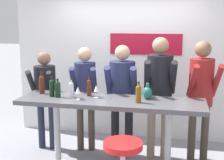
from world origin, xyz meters
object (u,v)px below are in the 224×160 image
object	(u,v)px
person_center	(159,85)
wine_bottle_2	(42,84)
tasting_table	(110,110)
person_center_right	(201,88)
wine_bottle_4	(58,89)
wine_glass_0	(96,89)
person_far_left	(45,90)
wine_glass_1	(78,91)
wine_bottle_5	(138,93)
wine_bottle_1	(89,87)
person_center_left	(122,89)
decorative_vase	(147,93)
person_left	(85,87)
wine_bottle_0	(52,87)
wine_bottle_3	(71,89)

from	to	relation	value
person_center	wine_bottle_2	xyz separation A→B (m)	(-1.66, -0.47, 0.04)
tasting_table	person_center_right	xyz separation A→B (m)	(1.22, 0.63, 0.23)
tasting_table	wine_bottle_4	size ratio (longest dim) A/B	9.64
tasting_table	wine_glass_0	world-z (taller)	wine_glass_0
person_far_left	person_center	world-z (taller)	person_center
wine_bottle_2	wine_glass_1	xyz separation A→B (m)	(0.62, -0.22, -0.02)
tasting_table	wine_bottle_2	xyz separation A→B (m)	(-1.05, 0.13, 0.29)
wine_bottle_2	wine_bottle_5	world-z (taller)	wine_bottle_2
person_center	wine_bottle_2	bearing A→B (deg)	-169.37
tasting_table	person_far_left	bearing A→B (deg)	154.19
person_center_right	wine_bottle_5	size ratio (longest dim) A/B	6.54
person_center_right	wine_bottle_2	world-z (taller)	person_center_right
wine_bottle_1	wine_bottle_5	distance (m)	0.75
person_center_left	wine_glass_0	world-z (taller)	person_center_left
person_center_right	person_center_left	bearing A→B (deg)	170.63
wine_glass_0	decorative_vase	xyz separation A→B (m)	(0.70, 0.08, -0.04)
person_far_left	wine_bottle_2	distance (m)	0.52
wine_bottle_4	person_center	bearing A→B (deg)	24.55
tasting_table	wine_bottle_1	distance (m)	0.46
person_center_left	person_center_right	size ratio (longest dim) A/B	0.96
tasting_table	decorative_vase	distance (m)	0.55
person_center	wine_glass_1	bearing A→B (deg)	-151.74
wine_bottle_4	decorative_vase	size ratio (longest dim) A/B	1.19
person_center_left	person_center	xyz separation A→B (m)	(0.56, 0.02, 0.08)
person_center_left	wine_bottle_4	size ratio (longest dim) A/B	6.63
wine_bottle_4	wine_glass_1	world-z (taller)	wine_bottle_4
person_left	wine_bottle_1	size ratio (longest dim) A/B	5.87
person_left	wine_bottle_0	size ratio (longest dim) A/B	5.87
wine_bottle_4	wine_bottle_5	bearing A→B (deg)	-2.72
person_left	person_center_left	xyz separation A→B (m)	(0.60, -0.06, 0.02)
person_center_left	wine_glass_0	bearing A→B (deg)	-121.72
wine_bottle_0	wine_glass_0	distance (m)	0.63
wine_bottle_0	decorative_vase	xyz separation A→B (m)	(1.32, 0.14, -0.04)
tasting_table	wine_bottle_4	xyz separation A→B (m)	(-0.74, -0.02, 0.27)
wine_bottle_2	wine_bottle_0	bearing A→B (deg)	-32.78
wine_bottle_0	decorative_vase	distance (m)	1.33
person_center_right	wine_bottle_3	size ratio (longest dim) A/B	6.85
tasting_table	wine_bottle_3	distance (m)	0.61
wine_bottle_3	decorative_vase	distance (m)	1.04
person_center_left	wine_bottle_5	size ratio (longest dim) A/B	6.28
person_center	person_center_right	size ratio (longest dim) A/B	1.03
wine_bottle_5	wine_bottle_3	bearing A→B (deg)	175.53
person_left	wine_bottle_4	size ratio (longest dim) A/B	6.45
wine_glass_1	decorative_vase	world-z (taller)	decorative_vase
wine_glass_0	person_far_left	bearing A→B (deg)	152.08
wine_bottle_5	decorative_vase	size ratio (longest dim) A/B	1.26
wine_glass_0	person_left	bearing A→B (deg)	119.94
person_left	wine_bottle_3	distance (m)	0.65
wine_glass_1	wine_bottle_3	bearing A→B (deg)	145.19
person_center_left	wine_bottle_5	bearing A→B (deg)	-67.56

